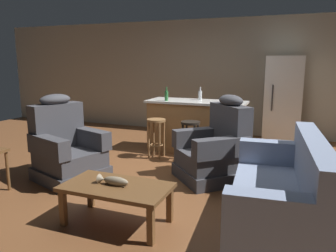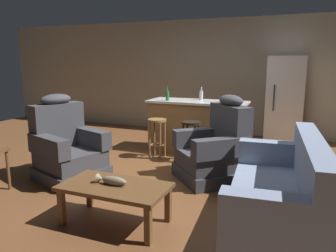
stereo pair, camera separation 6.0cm
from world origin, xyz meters
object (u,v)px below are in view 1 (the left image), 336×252
(recliner_near_lamp, at_px, (67,149))
(bottle_tall_green, at_px, (200,95))
(coffee_table, at_px, (117,190))
(bar_stool_right, at_px, (227,137))
(couch, at_px, (282,197))
(kitchen_island, at_px, (196,126))
(bar_stool_left, at_px, (156,131))
(refrigerator, at_px, (283,101))
(recliner_near_island, at_px, (216,150))
(fish_figurine, at_px, (113,181))
(bottle_short_amber, at_px, (166,96))
(bar_stool_middle, at_px, (190,134))

(recliner_near_lamp, distance_m, bottle_tall_green, 2.65)
(coffee_table, distance_m, bar_stool_right, 2.44)
(couch, height_order, bottle_tall_green, bottle_tall_green)
(kitchen_island, xyz_separation_m, bar_stool_left, (-0.53, -0.63, -0.01))
(recliner_near_lamp, bearing_deg, refrigerator, 69.06)
(recliner_near_island, bearing_deg, couch, 86.21)
(fish_figurine, distance_m, bottle_tall_green, 3.19)
(recliner_near_island, xyz_separation_m, bottle_short_amber, (-1.19, 1.09, 0.62))
(fish_figurine, bearing_deg, couch, 17.35)
(coffee_table, xyz_separation_m, refrigerator, (1.40, 4.17, 0.52))
(fish_figurine, height_order, bottle_short_amber, bottle_short_amber)
(coffee_table, xyz_separation_m, bar_stool_right, (0.66, 2.34, 0.11))
(fish_figurine, distance_m, refrigerator, 4.43)
(coffee_table, bearing_deg, recliner_near_island, 69.27)
(recliner_near_lamp, xyz_separation_m, bar_stool_right, (2.02, 1.41, 0.05))
(bottle_short_amber, bearing_deg, bar_stool_middle, -35.11)
(recliner_near_lamp, relative_size, kitchen_island, 0.67)
(recliner_near_island, distance_m, kitchen_island, 1.47)
(bar_stool_left, relative_size, bar_stool_right, 1.00)
(bar_stool_left, bearing_deg, refrigerator, 42.81)
(couch, height_order, recliner_near_lamp, recliner_near_lamp)
(bar_stool_middle, height_order, bottle_short_amber, bottle_short_amber)
(bar_stool_middle, height_order, refrigerator, refrigerator)
(recliner_near_island, height_order, bottle_tall_green, recliner_near_island)
(bar_stool_right, bearing_deg, bottle_short_amber, 160.94)
(refrigerator, bearing_deg, recliner_near_island, -107.07)
(bottle_tall_green, bearing_deg, kitchen_island, -97.96)
(bottle_short_amber, bearing_deg, refrigerator, 35.81)
(kitchen_island, distance_m, bottle_tall_green, 0.59)
(bar_stool_middle, bearing_deg, bottle_tall_green, 95.08)
(couch, bearing_deg, refrigerator, -92.19)
(couch, relative_size, recliner_near_lamp, 1.64)
(bar_stool_right, bearing_deg, bar_stool_left, 180.00)
(bar_stool_left, distance_m, bottle_tall_green, 1.12)
(coffee_table, relative_size, bottle_tall_green, 4.60)
(recliner_near_island, relative_size, bottle_tall_green, 5.02)
(bar_stool_left, bearing_deg, fish_figurine, -77.05)
(coffee_table, distance_m, fish_figurine, 0.11)
(couch, xyz_separation_m, kitchen_island, (-1.63, 2.47, 0.14))
(coffee_table, xyz_separation_m, bottle_tall_green, (-0.03, 3.13, 0.68))
(kitchen_island, height_order, bottle_short_amber, bottle_short_amber)
(kitchen_island, bearing_deg, coffee_table, -89.03)
(bar_stool_right, bearing_deg, couch, -63.37)
(couch, distance_m, bar_stool_left, 2.84)
(fish_figurine, relative_size, couch, 0.17)
(bar_stool_left, distance_m, bottle_short_amber, 0.71)
(coffee_table, height_order, bar_stool_middle, bar_stool_middle)
(fish_figurine, relative_size, refrigerator, 0.19)
(coffee_table, height_order, bottle_short_amber, bottle_short_amber)
(recliner_near_lamp, height_order, bar_stool_left, recliner_near_lamp)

